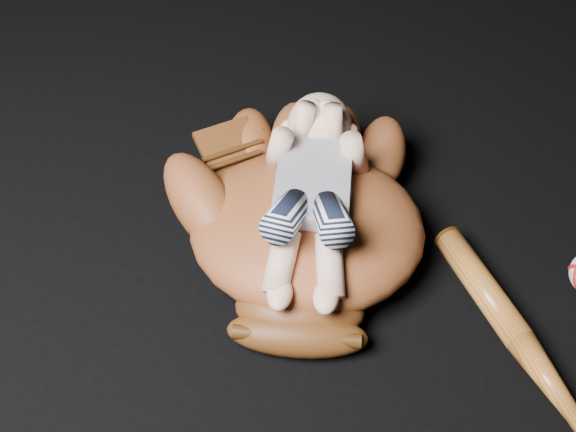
% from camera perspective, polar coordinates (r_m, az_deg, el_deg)
% --- Properties ---
extents(baseball_glove, '(0.47, 0.54, 0.16)m').
position_cam_1_polar(baseball_glove, '(1.22, 1.38, -0.28)').
color(baseball_glove, brown).
rests_on(baseball_glove, ground).
extents(newborn_baby, '(0.20, 0.40, 0.16)m').
position_cam_1_polar(newborn_baby, '(1.18, 1.71, 1.59)').
color(newborn_baby, beige).
rests_on(newborn_baby, baseball_glove).
extents(baseball_bat, '(0.27, 0.43, 0.04)m').
position_cam_1_polar(baseball_bat, '(1.19, 16.90, -9.48)').
color(baseball_bat, '#9E551E').
rests_on(baseball_bat, ground).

